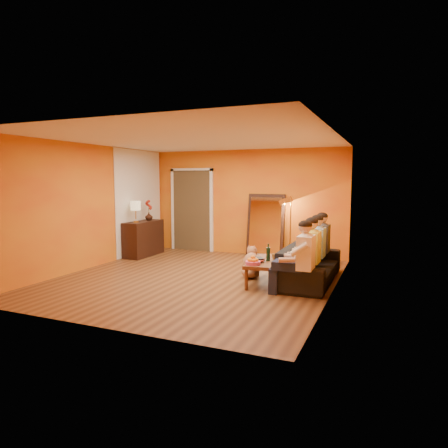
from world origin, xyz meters
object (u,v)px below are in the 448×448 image
at_px(person_far_left, 306,259).
at_px(laptop, 281,257).
at_px(tumbler, 275,257).
at_px(floor_lamp, 290,230).
at_px(mirror_frame, 266,225).
at_px(person_mid_left, 312,253).
at_px(table_lamp, 136,212).
at_px(vase, 149,216).
at_px(person_far_right, 323,244).
at_px(sideboard, 144,238).
at_px(coffee_table, 266,272).
at_px(wine_bottle, 268,252).
at_px(sofa, 309,264).
at_px(person_mid_right, 318,248).
at_px(dog, 251,262).

height_order(person_far_left, laptop, person_far_left).
bearing_deg(person_far_left, tumbler, 136.12).
distance_m(floor_lamp, laptop, 1.87).
relative_size(mirror_frame, person_mid_left, 1.25).
relative_size(table_lamp, person_far_left, 0.42).
bearing_deg(vase, tumbler, -22.31).
relative_size(table_lamp, person_far_right, 0.42).
bearing_deg(person_far_left, vase, 153.51).
relative_size(person_far_left, person_mid_left, 1.00).
height_order(sideboard, coffee_table, sideboard).
relative_size(table_lamp, vase, 2.59).
height_order(mirror_frame, floor_lamp, mirror_frame).
bearing_deg(wine_bottle, floor_lamp, 93.49).
relative_size(sideboard, laptop, 3.38).
bearing_deg(mirror_frame, person_far_left, -62.29).
xyz_separation_m(mirror_frame, person_far_right, (1.58, -1.36, -0.15)).
bearing_deg(vase, person_far_right, -6.88).
xyz_separation_m(coffee_table, person_far_right, (0.82, 1.10, 0.40)).
bearing_deg(person_mid_left, sideboard, 162.50).
relative_size(sideboard, person_far_right, 0.97).
relative_size(sofa, person_mid_left, 1.80).
bearing_deg(floor_lamp, wine_bottle, -89.76).
bearing_deg(sofa, mirror_frame, 35.84).
relative_size(table_lamp, person_mid_left, 0.42).
bearing_deg(table_lamp, sideboard, 90.00).
height_order(mirror_frame, wine_bottle, mirror_frame).
height_order(sofa, person_mid_right, person_mid_right).
height_order(person_mid_left, person_far_right, same).
bearing_deg(person_far_right, person_far_left, -90.00).
height_order(floor_lamp, person_mid_right, floor_lamp).
bearing_deg(person_far_right, coffee_table, -126.60).
distance_m(sofa, laptop, 0.53).
bearing_deg(person_far_right, tumbler, -125.42).
relative_size(person_far_left, vase, 6.21).
bearing_deg(wine_bottle, table_lamp, 162.63).
relative_size(mirror_frame, coffee_table, 1.25).
xyz_separation_m(table_lamp, dog, (3.17, -0.78, -0.80)).
xyz_separation_m(sofa, person_far_right, (0.13, 0.65, 0.29)).
relative_size(dog, wine_bottle, 1.98).
bearing_deg(wine_bottle, dog, 141.10).
distance_m(mirror_frame, tumbler, 2.52).
height_order(table_lamp, vase, table_lamp).
xyz_separation_m(person_far_left, laptop, (-0.64, 0.90, -0.18)).
height_order(person_far_left, tumbler, person_far_left).
distance_m(person_mid_left, person_mid_right, 0.55).
bearing_deg(dog, tumbler, -26.20).
bearing_deg(sofa, floor_lamp, 24.09).
bearing_deg(person_mid_left, person_mid_right, 90.00).
bearing_deg(sideboard, laptop, -15.39).
xyz_separation_m(sideboard, dog, (3.17, -1.08, -0.12)).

